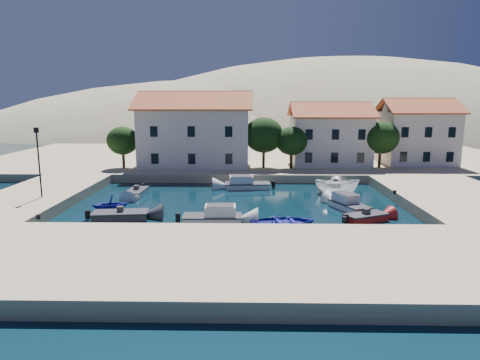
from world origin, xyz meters
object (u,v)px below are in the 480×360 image
lamppost (38,156)px  cabin_cruiser_south (212,217)px  building_right (416,131)px  rowboat_south (284,227)px  building_left (196,128)px  cabin_cruiser_east (349,205)px  boat_east (337,194)px  building_mid (330,133)px

lamppost → cabin_cruiser_south: lamppost is taller
building_right → rowboat_south: building_right is taller
building_left → cabin_cruiser_south: building_left is taller
cabin_cruiser_east → boat_east: size_ratio=1.04×
rowboat_south → boat_east: 13.62m
building_left → building_right: size_ratio=1.56×
building_left → lamppost: size_ratio=2.36×
building_mid → lamppost: bearing=-144.6°
rowboat_south → cabin_cruiser_east: size_ratio=1.06×
building_mid → boat_east: building_mid is taller
building_mid → cabin_cruiser_south: building_mid is taller
cabin_cruiser_south → cabin_cruiser_east: size_ratio=1.00×
cabin_cruiser_south → boat_east: size_ratio=1.04×
cabin_cruiser_east → building_left: bearing=16.1°
building_mid → building_right: 12.04m
building_left → building_mid: bearing=3.2°
lamppost → boat_east: (27.74, 6.47, -4.75)m
boat_east → building_right: bearing=-29.9°
building_right → rowboat_south: 34.58m
building_left → building_mid: size_ratio=1.40×
building_mid → building_right: building_right is taller
lamppost → building_mid: bearing=35.4°
cabin_cruiser_south → boat_east: (12.01, 10.95, -0.48)m
rowboat_south → cabin_cruiser_east: (6.21, 5.39, 0.48)m
building_left → cabin_cruiser_east: (16.00, -20.14, -5.46)m
lamppost → boat_east: 28.88m
building_right → lamppost: 46.98m
building_right → lamppost: building_right is taller
building_mid → boat_east: bearing=-96.9°
lamppost → rowboat_south: 22.50m
rowboat_south → boat_east: boat_east is taller
cabin_cruiser_east → lamppost: bearing=67.4°
building_right → cabin_cruiser_east: (-14.00, -22.14, -5.00)m
building_right → rowboat_south: bearing=-126.3°
building_right → building_mid: bearing=-175.2°
building_mid → lamppost: size_ratio=1.69×
boat_east → cabin_cruiser_east: bearing=-170.5°
building_right → rowboat_south: size_ratio=1.89×
cabin_cruiser_south → building_right: bearing=43.9°
building_mid → lamppost: 36.21m
cabin_cruiser_south → rowboat_south: cabin_cruiser_south is taller
rowboat_south → cabin_cruiser_east: bearing=-59.3°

